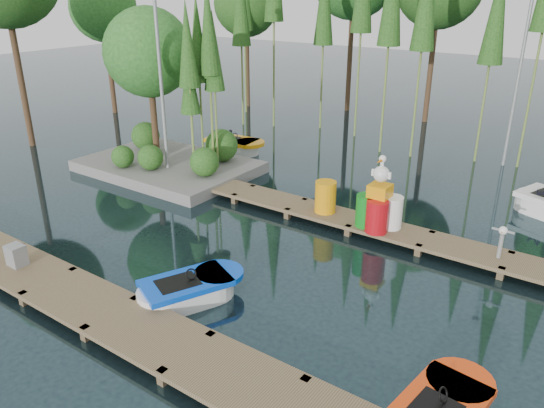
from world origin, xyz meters
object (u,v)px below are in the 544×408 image
Objects in this scene: island at (162,83)px; boat_yellow_far at (233,145)px; utility_cabinet at (16,255)px; drum_cluster at (379,208)px; boat_blue at (189,291)px; yellow_barrel at (325,197)px.

island reaches higher than boat_yellow_far.
drum_cluster is (6.09, 6.85, 0.35)m from utility_cabinet.
utility_cabinet reaches higher than boat_blue.
yellow_barrel is (7.29, -0.79, -2.42)m from island.
island is 8.73m from utility_cabinet.
boat_blue is 5.69m from drum_cluster.
boat_yellow_far is at bearing 77.04° from island.
yellow_barrel reaches higher than utility_cabinet.
drum_cluster reaches higher than utility_cabinet.
utility_cabinet is 0.55× the size of yellow_barrel.
utility_cabinet is (2.93, -7.79, -2.63)m from island.
utility_cabinet is (2.24, -10.80, 0.27)m from boat_yellow_far.
island reaches higher than boat_blue.
boat_blue is 2.90× the size of yellow_barrel.
island reaches higher than drum_cluster.
utility_cabinet is 9.17m from drum_cluster.
boat_blue is 11.16m from boat_yellow_far.
boat_blue is at bearing 21.29° from utility_cabinet.
boat_blue is 0.96× the size of boat_yellow_far.
boat_blue is 1.30× the size of drum_cluster.
utility_cabinet is at bearing -121.90° from yellow_barrel.
yellow_barrel is (6.59, -3.80, 0.48)m from boat_yellow_far.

